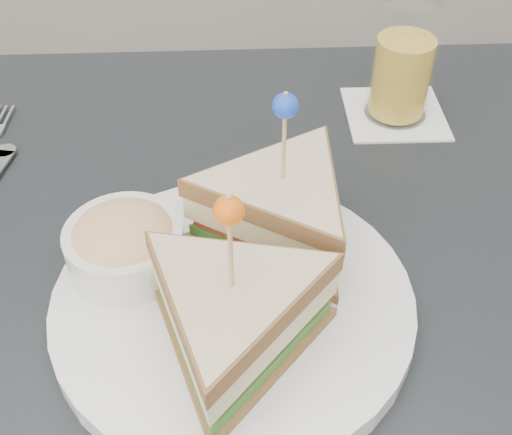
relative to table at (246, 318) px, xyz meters
name	(u,v)px	position (x,y,z in m)	size (l,w,h in m)	color
table	(246,318)	(0.00, 0.00, 0.00)	(0.80, 0.80, 0.75)	black
plate_meal	(240,268)	(-0.01, -0.05, 0.12)	(0.38, 0.38, 0.18)	white
drink_set	(403,66)	(0.18, 0.23, 0.14)	(0.11, 0.11, 0.14)	white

